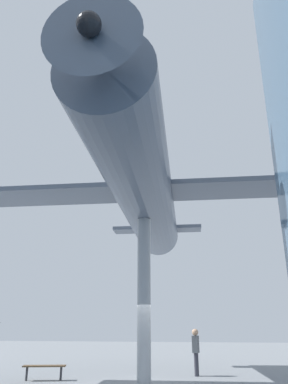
{
  "coord_description": "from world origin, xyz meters",
  "views": [
    {
      "loc": [
        -2.52,
        13.07,
        1.76
      ],
      "look_at": [
        0.0,
        0.0,
        6.6
      ],
      "focal_mm": 35.0,
      "sensor_mm": 36.0,
      "label": 1
    }
  ],
  "objects": [
    {
      "name": "support_pylon_central",
      "position": [
        0.0,
        0.0,
        2.76
      ],
      "size": [
        0.46,
        0.46,
        5.52
      ],
      "color": "#999EA3",
      "rests_on": "ground_plane"
    },
    {
      "name": "plaza_bench",
      "position": [
        3.77,
        -0.71,
        0.43
      ],
      "size": [
        1.55,
        0.79,
        0.5
      ],
      "rotation": [
        0.0,
        0.0,
        0.27
      ],
      "color": "brown",
      "rests_on": "ground_plane"
    },
    {
      "name": "suspended_airplane",
      "position": [
        -0.02,
        0.22,
        6.61
      ],
      "size": [
        14.76,
        15.88,
        3.54
      ],
      "rotation": [
        0.0,
        0.0,
        0.08
      ],
      "color": "#4C5666",
      "rests_on": "support_pylon_central"
    },
    {
      "name": "visitor_person",
      "position": [
        -1.5,
        -3.07,
        1.0
      ],
      "size": [
        0.27,
        0.42,
        1.72
      ],
      "rotation": [
        0.0,
        0.0,
        4.59
      ],
      "color": "#383842",
      "rests_on": "ground_plane"
    }
  ]
}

